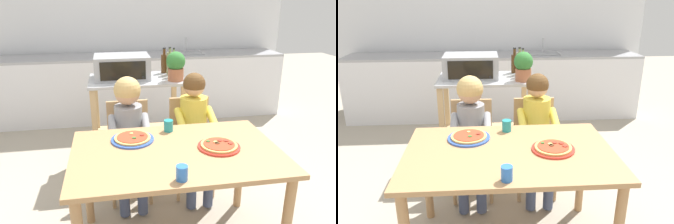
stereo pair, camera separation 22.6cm
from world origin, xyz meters
TOP-DOWN VIEW (x-y plane):
  - ground_plane at (0.00, 1.20)m, footprint 11.98×11.98m
  - back_wall_tiled at (0.00, 3.06)m, footprint 4.43×0.14m
  - kitchen_counter at (0.00, 2.65)m, footprint 3.98×0.60m
  - kitchen_island_cart at (-0.13, 1.26)m, footprint 0.90×0.56m
  - toaster_oven at (-0.27, 1.29)m, footprint 0.51×0.38m
  - bottle_slim_sauce at (0.17, 1.46)m, footprint 0.07×0.07m
  - bottle_tall_green_wine at (0.23, 1.28)m, footprint 0.06×0.06m
  - bottle_brown_beer at (0.21, 1.37)m, footprint 0.07×0.07m
  - potted_herb_plant at (0.22, 1.11)m, footprint 0.18×0.18m
  - dining_table at (0.00, 0.00)m, footprint 1.30×0.84m
  - dining_chair_left at (-0.26, 0.70)m, footprint 0.36×0.36m
  - dining_chair_right at (0.27, 0.71)m, footprint 0.36×0.36m
  - child_in_grey_shirt at (-0.26, 0.59)m, footprint 0.32×0.42m
  - child_in_yellow_shirt at (0.27, 0.59)m, footprint 0.32×0.42m
  - pizza_plate_blue_rimmed at (-0.26, 0.20)m, footprint 0.29×0.29m
  - pizza_plate_red_rimmed at (0.27, -0.01)m, footprint 0.27×0.27m
  - drinking_cup_blue at (-0.04, -0.34)m, footprint 0.06×0.06m
  - drinking_cup_teal at (0.01, 0.31)m, footprint 0.07×0.07m

SIDE VIEW (x-z plane):
  - ground_plane at x=0.00m, z-range 0.00..0.00m
  - kitchen_counter at x=0.00m, z-range -0.10..0.98m
  - dining_chair_left at x=-0.26m, z-range 0.07..0.89m
  - dining_chair_right at x=0.27m, z-range 0.07..0.89m
  - kitchen_island_cart at x=-0.13m, z-range 0.14..1.04m
  - dining_table at x=0.00m, z-range 0.26..0.99m
  - child_in_yellow_shirt at x=0.27m, z-range 0.14..1.19m
  - child_in_grey_shirt at x=-0.26m, z-range 0.17..1.21m
  - pizza_plate_blue_rimmed at x=-0.26m, z-range 0.73..0.76m
  - pizza_plate_red_rimmed at x=0.27m, z-range 0.73..0.76m
  - drinking_cup_teal at x=0.01m, z-range 0.73..0.81m
  - drinking_cup_blue at x=-0.04m, z-range 0.73..0.81m
  - bottle_slim_sauce at x=0.17m, z-range 0.87..1.12m
  - toaster_oven at x=-0.27m, z-range 0.89..1.11m
  - bottle_tall_green_wine at x=0.23m, z-range 0.87..1.14m
  - bottle_brown_beer at x=0.21m, z-range 0.87..1.14m
  - potted_herb_plant at x=0.22m, z-range 0.90..1.17m
  - back_wall_tiled at x=0.00m, z-range 0.00..2.70m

